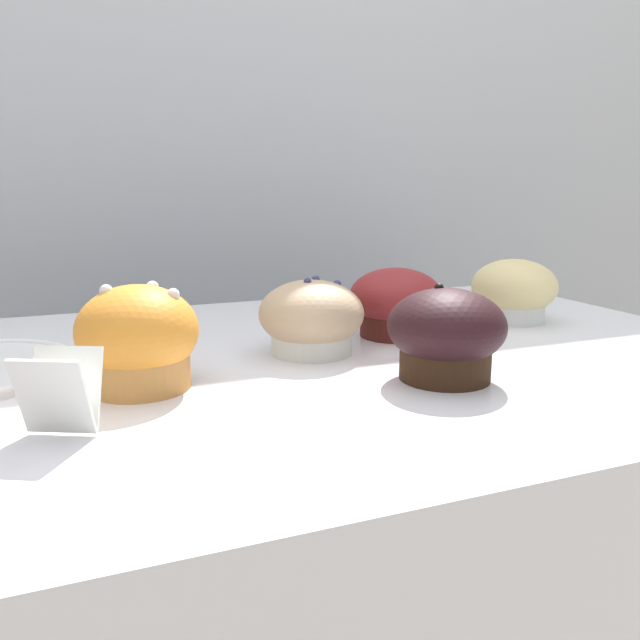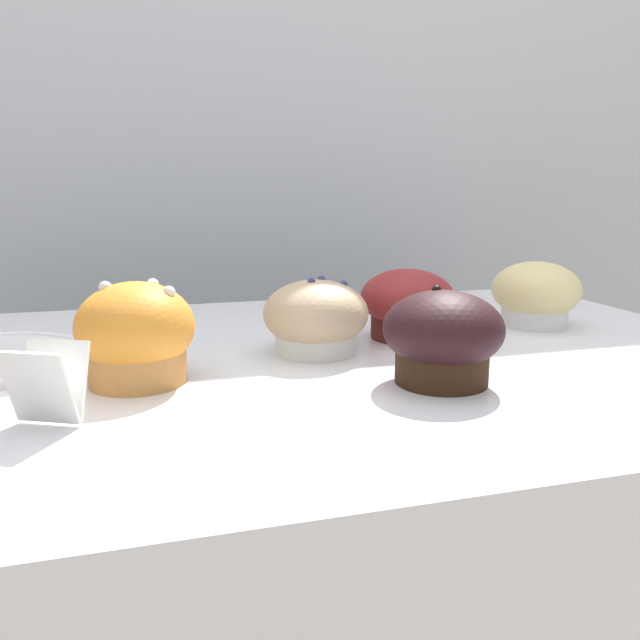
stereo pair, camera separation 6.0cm
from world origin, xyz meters
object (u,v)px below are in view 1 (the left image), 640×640
at_px(muffin_back_left, 311,319).
at_px(muffin_front_left, 138,340).
at_px(muffin_back_right, 446,334).
at_px(muffin_front_center, 514,291).
at_px(muffin_front_right, 396,302).

distance_m(muffin_back_left, muffin_front_left, 0.19).
height_order(muffin_back_left, muffin_front_left, muffin_front_left).
xyz_separation_m(muffin_back_left, muffin_back_right, (0.08, -0.13, 0.01)).
xyz_separation_m(muffin_front_center, muffin_front_left, (-0.48, -0.11, 0.00)).
height_order(muffin_front_left, muffin_front_right, muffin_front_left).
bearing_deg(muffin_front_left, muffin_front_right, 16.87).
relative_size(muffin_front_left, muffin_front_right, 0.96).
height_order(muffin_back_left, muffin_front_right, muffin_back_left).
bearing_deg(muffin_back_right, muffin_front_left, 164.14).
bearing_deg(muffin_back_left, muffin_front_right, 16.65).
distance_m(muffin_back_left, muffin_front_right, 0.12).
height_order(muffin_back_left, muffin_back_right, muffin_back_right).
xyz_separation_m(muffin_back_left, muffin_front_right, (0.12, 0.04, 0.00)).
distance_m(muffin_front_left, muffin_front_right, 0.31).
xyz_separation_m(muffin_front_center, muffin_back_left, (-0.30, -0.05, -0.00)).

